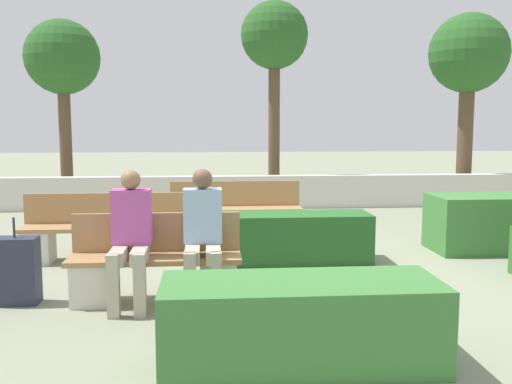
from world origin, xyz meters
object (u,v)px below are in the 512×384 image
at_px(bench_right_side, 104,234).
at_px(tree_center_right, 468,58).
at_px(bench_front, 156,269).
at_px(bench_left_side, 236,215).
at_px(tree_leftmost, 62,61).
at_px(person_seated_woman, 203,231).
at_px(person_seated_man, 130,232).
at_px(tree_center_left, 274,41).
at_px(suitcase, 16,271).

bearing_deg(bench_right_side, tree_center_right, 28.18).
height_order(bench_front, tree_center_right, tree_center_right).
height_order(bench_right_side, tree_center_right, tree_center_right).
bearing_deg(bench_left_side, tree_leftmost, 140.63).
xyz_separation_m(bench_left_side, tree_center_right, (5.42, 3.72, 2.91)).
xyz_separation_m(bench_right_side, person_seated_woman, (1.30, -1.93, 0.39)).
xyz_separation_m(person_seated_man, tree_center_right, (6.60, 7.11, 2.52)).
relative_size(tree_center_left, tree_center_right, 1.06).
xyz_separation_m(bench_left_side, person_seated_woman, (-0.48, -3.39, 0.39)).
bearing_deg(person_seated_woman, bench_right_side, 123.99).
bearing_deg(bench_left_side, bench_front, -95.46).
xyz_separation_m(person_seated_man, tree_leftmost, (-2.49, 7.82, 2.45)).
bearing_deg(tree_center_left, bench_front, -105.44).
bearing_deg(person_seated_man, suitcase, 172.30).
relative_size(bench_front, tree_center_right, 0.40).
height_order(bench_front, tree_center_left, tree_center_left).
height_order(tree_leftmost, tree_center_right, tree_center_right).
distance_m(person_seated_man, tree_center_left, 8.34).
relative_size(bench_right_side, tree_leftmost, 0.52).
distance_m(bench_left_side, tree_center_left, 5.37).
distance_m(bench_front, bench_right_side, 1.97).
bearing_deg(bench_front, bench_left_side, 73.53).
bearing_deg(bench_left_side, bench_right_side, -129.72).
bearing_deg(tree_leftmost, person_seated_man, -72.35).
bearing_deg(tree_leftmost, bench_right_side, -72.24).
distance_m(bench_right_side, suitcase, 1.86).
bearing_deg(bench_right_side, bench_front, -72.84).
bearing_deg(person_seated_man, tree_center_left, 73.27).
distance_m(person_seated_woman, tree_center_left, 8.18).
distance_m(person_seated_man, tree_center_right, 10.02).
relative_size(suitcase, tree_center_right, 0.20).
relative_size(bench_right_side, tree_center_left, 0.47).
height_order(bench_front, suitcase, suitcase).
height_order(suitcase, tree_leftmost, tree_leftmost).
bearing_deg(suitcase, person_seated_woman, -4.78).
distance_m(person_seated_man, tree_leftmost, 8.57).
height_order(bench_right_side, suitcase, suitcase).
relative_size(bench_front, person_seated_woman, 1.28).
xyz_separation_m(tree_center_left, tree_center_right, (4.35, -0.38, -0.38)).
bearing_deg(suitcase, bench_left_side, 54.28).
bearing_deg(tree_center_right, bench_front, -132.46).
distance_m(bench_left_side, suitcase, 3.98).
bearing_deg(tree_leftmost, tree_center_left, -3.95).
relative_size(person_seated_man, tree_leftmost, 0.32).
bearing_deg(suitcase, bench_front, -0.61).
bearing_deg(tree_center_left, person_seated_man, -106.73).
bearing_deg(tree_center_right, bench_left_side, -145.50).
distance_m(bench_front, tree_leftmost, 8.63).
bearing_deg(tree_center_right, person_seated_man, -132.86).
bearing_deg(bench_right_side, bench_left_side, 31.72).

